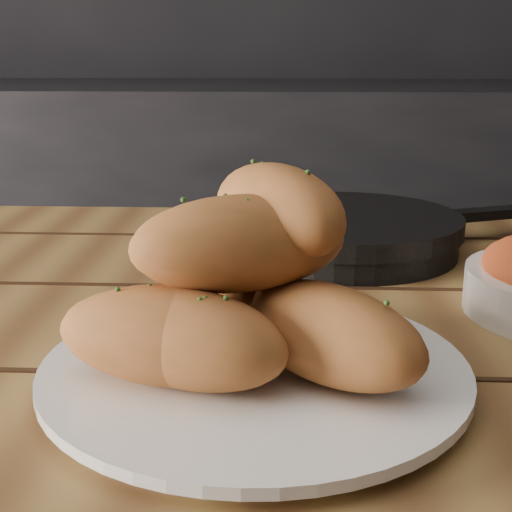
{
  "coord_description": "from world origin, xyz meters",
  "views": [
    {
      "loc": [
        0.64,
        0.02,
        0.98
      ],
      "look_at": [
        0.62,
        0.5,
        0.84
      ],
      "focal_mm": 50.0,
      "sensor_mm": 36.0,
      "label": 1
    }
  ],
  "objects_px": {
    "bread_rolls": "(241,292)",
    "skillet": "(347,232)",
    "plate": "(255,372)",
    "table": "(318,425)"
  },
  "relations": [
    {
      "from": "plate",
      "to": "bread_rolls",
      "type": "xyz_separation_m",
      "value": [
        -0.01,
        -0.0,
        0.06
      ]
    },
    {
      "from": "plate",
      "to": "bread_rolls",
      "type": "bearing_deg",
      "value": -159.13
    },
    {
      "from": "table",
      "to": "skillet",
      "type": "xyz_separation_m",
      "value": [
        0.04,
        0.24,
        0.12
      ]
    },
    {
      "from": "plate",
      "to": "bread_rolls",
      "type": "relative_size",
      "value": 1.15
    },
    {
      "from": "plate",
      "to": "skillet",
      "type": "distance_m",
      "value": 0.36
    },
    {
      "from": "bread_rolls",
      "to": "plate",
      "type": "bearing_deg",
      "value": 20.87
    },
    {
      "from": "plate",
      "to": "skillet",
      "type": "relative_size",
      "value": 0.77
    },
    {
      "from": "table",
      "to": "plate",
      "type": "bearing_deg",
      "value": -114.24
    },
    {
      "from": "table",
      "to": "skillet",
      "type": "relative_size",
      "value": 3.74
    },
    {
      "from": "bread_rolls",
      "to": "skillet",
      "type": "distance_m",
      "value": 0.37
    }
  ]
}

